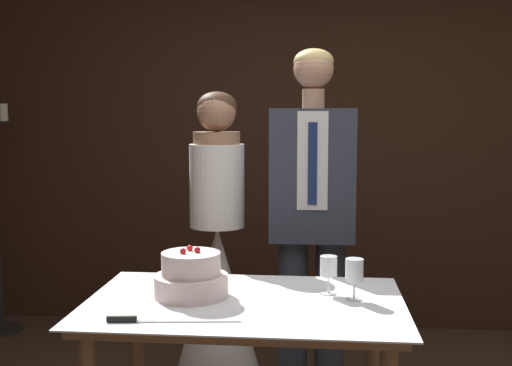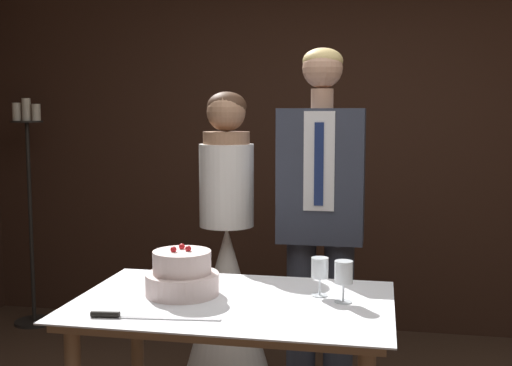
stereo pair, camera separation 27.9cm
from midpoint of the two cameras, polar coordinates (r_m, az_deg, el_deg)
wall_back at (r=4.56m, az=9.22°, el=3.95°), size 5.49×0.12×2.69m
cake_table at (r=2.47m, az=1.26°, el=-12.96°), size 1.19×0.77×0.82m
tiered_cake at (r=2.49m, az=-3.39°, el=-8.22°), size 0.28×0.28×0.19m
cake_knife at (r=2.25m, az=-7.58°, el=-11.69°), size 0.45×0.07×0.02m
wine_glass_near at (r=2.49m, az=8.92°, el=-7.68°), size 0.07×0.07×0.15m
wine_glass_middle at (r=2.42m, az=11.11°, el=-7.94°), size 0.07×0.07×0.16m
bride at (r=3.38m, az=-0.20°, el=-9.66°), size 0.54×0.54×1.63m
groom at (r=3.23m, az=8.25°, el=-2.73°), size 0.42×0.25×1.84m
candle_stand at (r=4.81m, az=-17.90°, el=-2.36°), size 0.28×0.28×1.62m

